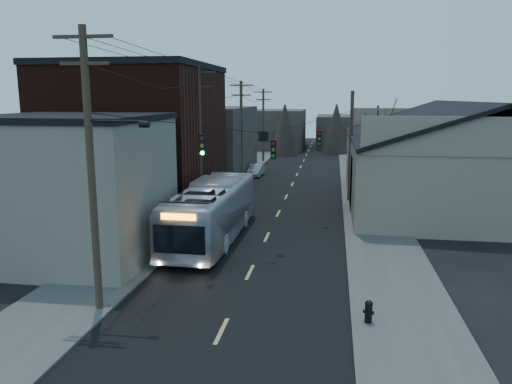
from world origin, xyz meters
TOP-DOWN VIEW (x-y plane):
  - ground at (0.00, 0.00)m, footprint 160.00×160.00m
  - road_surface at (0.00, 30.00)m, footprint 9.00×110.00m
  - sidewalk_left at (-6.50, 30.00)m, footprint 4.00×110.00m
  - sidewalk_right at (6.50, 30.00)m, footprint 4.00×110.00m
  - building_clapboard at (-9.00, 9.00)m, footprint 8.00×8.00m
  - building_brick at (-10.00, 20.00)m, footprint 10.00×12.00m
  - building_left_far at (-9.50, 36.00)m, footprint 9.00×14.00m
  - warehouse at (13.00, 25.00)m, footprint 16.16×20.60m
  - building_far_left at (-6.00, 65.00)m, footprint 10.00×12.00m
  - building_far_right at (7.00, 70.00)m, footprint 12.00×14.00m
  - bare_tree at (6.50, 20.00)m, footprint 0.40×0.40m
  - utility_lines at (-3.11, 24.14)m, footprint 11.24×45.28m
  - bus at (-3.00, 12.98)m, footprint 2.96×12.01m
  - parked_car at (-4.13, 36.38)m, footprint 1.43×3.74m
  - fire_hydrant at (5.09, 3.27)m, footprint 0.41×0.29m

SIDE VIEW (x-z plane):
  - ground at x=0.00m, z-range 0.00..0.00m
  - road_surface at x=0.00m, z-range 0.00..0.02m
  - sidewalk_left at x=-6.50m, z-range 0.00..0.12m
  - sidewalk_right at x=6.50m, z-range 0.00..0.12m
  - fire_hydrant at x=5.09m, z-range 0.15..0.99m
  - parked_car at x=-4.13m, z-range 0.00..1.22m
  - bus at x=-3.00m, z-range 0.00..3.33m
  - building_far_right at x=7.00m, z-range 0.00..5.00m
  - warehouse at x=13.00m, z-range -1.17..6.56m
  - building_far_left at x=-6.00m, z-range 0.00..6.00m
  - building_clapboard at x=-9.00m, z-range 0.00..7.00m
  - building_left_far at x=-9.50m, z-range 0.00..7.00m
  - bare_tree at x=6.50m, z-range 0.00..7.20m
  - utility_lines at x=-3.11m, z-range -0.30..10.20m
  - building_brick at x=-10.00m, z-range 0.00..10.00m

